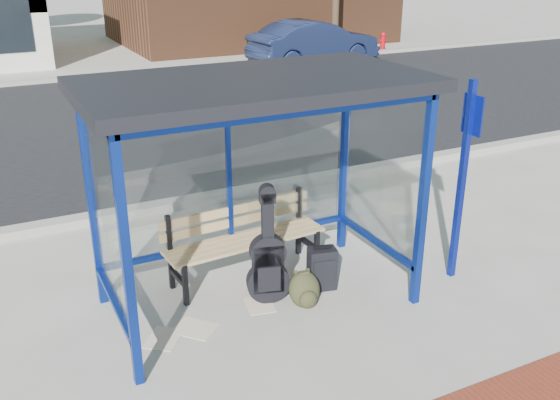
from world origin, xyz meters
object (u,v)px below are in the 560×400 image
backpack (305,291)px  fire_hydrant (383,41)px  guitar_bag (268,263)px  suitcase (322,269)px  parked_car (314,43)px  bench (243,236)px

backpack → fire_hydrant: bearing=61.0°
fire_hydrant → backpack: bearing=-127.8°
guitar_bag → fire_hydrant: bearing=67.0°
guitar_bag → backpack: (0.30, -0.28, -0.27)m
suitcase → backpack: suitcase is taller
suitcase → parked_car: parked_car is taller
bench → suitcase: 0.97m
backpack → parked_car: bearing=69.1°
bench → suitcase: (0.65, -0.68, -0.25)m
bench → parked_car: (7.44, 11.62, 0.20)m
bench → suitcase: size_ratio=3.57×
fire_hydrant → bench: bearing=-130.5°
bench → parked_car: parked_car is taller
guitar_bag → suitcase: (0.65, -0.03, -0.22)m
bench → guitar_bag: size_ratio=1.51×
suitcase → backpack: bearing=-132.1°
backpack → parked_car: size_ratio=0.10×
bench → parked_car: 13.79m
bench → backpack: bench is taller
bench → backpack: 1.02m
suitcase → backpack: (-0.35, -0.25, -0.06)m
bench → fire_hydrant: (10.96, 12.85, -0.13)m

